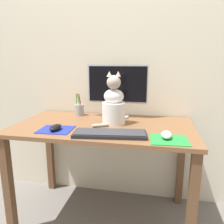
# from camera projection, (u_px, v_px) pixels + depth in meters

# --- Properties ---
(ground_plane) EXTENTS (12.00, 12.00, 0.00)m
(ground_plane) POSITION_uv_depth(u_px,v_px,m) (104.00, 216.00, 1.61)
(ground_plane) COLOR slate
(wall_back) EXTENTS (7.00, 0.04, 2.50)m
(wall_back) POSITION_uv_depth(u_px,v_px,m) (113.00, 44.00, 1.67)
(wall_back) COLOR beige
(wall_back) RESTS_ON ground_plane
(desk) EXTENTS (1.18, 0.64, 0.70)m
(desk) POSITION_uv_depth(u_px,v_px,m) (103.00, 140.00, 1.48)
(desk) COLOR brown
(desk) RESTS_ON ground_plane
(monitor) EXTENTS (0.45, 0.17, 0.39)m
(monitor) POSITION_uv_depth(u_px,v_px,m) (118.00, 88.00, 1.61)
(monitor) COLOR #B2B2B7
(monitor) RESTS_ON desk
(keyboard) EXTENTS (0.43, 0.19, 0.02)m
(keyboard) POSITION_uv_depth(u_px,v_px,m) (110.00, 134.00, 1.24)
(keyboard) COLOR black
(keyboard) RESTS_ON desk
(mousepad_left) EXTENTS (0.21, 0.19, 0.00)m
(mousepad_left) POSITION_uv_depth(u_px,v_px,m) (56.00, 130.00, 1.35)
(mousepad_left) COLOR #1E2D9E
(mousepad_left) RESTS_ON desk
(mousepad_right) EXTENTS (0.21, 0.19, 0.00)m
(mousepad_right) POSITION_uv_depth(u_px,v_px,m) (169.00, 140.00, 1.17)
(mousepad_right) COLOR #238438
(mousepad_right) RESTS_ON desk
(computer_mouse_left) EXTENTS (0.06, 0.11, 0.03)m
(computer_mouse_left) POSITION_uv_depth(u_px,v_px,m) (55.00, 127.00, 1.32)
(computer_mouse_left) COLOR black
(computer_mouse_left) RESTS_ON mousepad_left
(computer_mouse_right) EXTENTS (0.06, 0.10, 0.04)m
(computer_mouse_right) POSITION_uv_depth(u_px,v_px,m) (166.00, 135.00, 1.19)
(computer_mouse_right) COLOR white
(computer_mouse_right) RESTS_ON mousepad_right
(cat) EXTENTS (0.21, 0.22, 0.35)m
(cat) POSITION_uv_depth(u_px,v_px,m) (114.00, 105.00, 1.45)
(cat) COLOR white
(cat) RESTS_ON desk
(pen_cup) EXTENTS (0.07, 0.07, 0.18)m
(pen_cup) POSITION_uv_depth(u_px,v_px,m) (79.00, 109.00, 1.70)
(pen_cup) COLOR #99999E
(pen_cup) RESTS_ON desk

